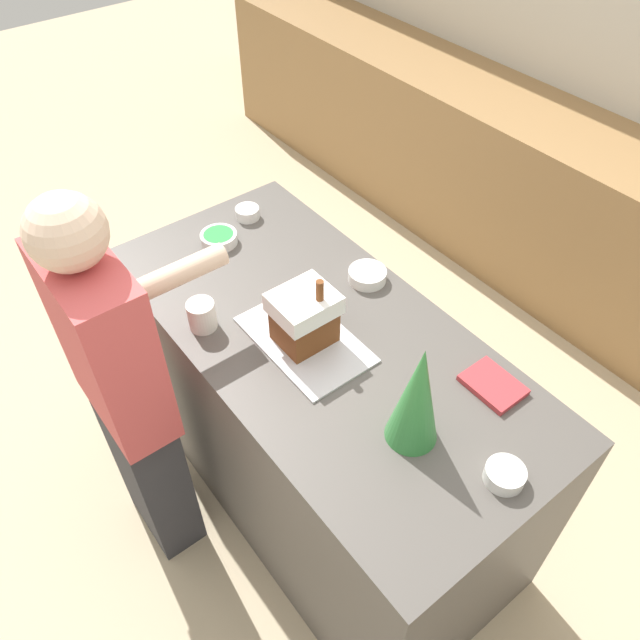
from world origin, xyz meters
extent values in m
plane|color=#C6B28E|center=(0.00, 0.00, 0.00)|extent=(12.00, 12.00, 0.00)
cube|color=#9E7547|center=(0.00, 1.85, 0.45)|extent=(6.00, 0.60, 0.91)
cube|color=#514C47|center=(0.00, 0.00, 0.48)|extent=(1.65, 0.78, 0.95)
cube|color=silver|center=(-0.01, -0.06, 0.95)|extent=(0.44, 0.27, 0.01)
cube|color=brown|center=(-0.01, -0.06, 1.02)|extent=(0.15, 0.17, 0.12)
cube|color=white|center=(-0.01, -0.06, 1.11)|extent=(0.17, 0.19, 0.06)
cylinder|color=brown|center=(0.03, -0.03, 1.18)|extent=(0.02, 0.02, 0.07)
cone|color=#33843D|center=(0.46, -0.04, 1.13)|extent=(0.15, 0.15, 0.35)
cylinder|color=silver|center=(0.71, 0.06, 0.97)|extent=(0.11, 0.11, 0.04)
cylinder|color=#4770DB|center=(0.71, 0.06, 0.99)|extent=(0.09, 0.09, 0.01)
cylinder|color=white|center=(-0.11, 0.29, 0.97)|extent=(0.13, 0.13, 0.04)
cylinder|color=white|center=(-0.11, 0.29, 0.99)|extent=(0.11, 0.11, 0.01)
cylinder|color=white|center=(-0.68, 0.16, 0.97)|extent=(0.09, 0.09, 0.04)
cylinder|color=white|center=(-0.68, 0.16, 0.99)|extent=(0.08, 0.08, 0.01)
cylinder|color=white|center=(-0.61, -0.01, 0.97)|extent=(0.14, 0.14, 0.04)
cylinder|color=green|center=(-0.61, -0.01, 0.99)|extent=(0.11, 0.11, 0.01)
cube|color=#B23338|center=(0.49, 0.27, 0.96)|extent=(0.17, 0.13, 0.02)
cylinder|color=white|center=(-0.26, -0.28, 1.00)|extent=(0.09, 0.09, 0.10)
cube|color=#333338|center=(-0.26, -0.59, 0.38)|extent=(0.32, 0.18, 0.77)
cube|color=#CC4C4C|center=(-0.26, -0.59, 1.07)|extent=(0.42, 0.19, 0.61)
sphere|color=beige|center=(-0.26, -0.59, 1.48)|extent=(0.21, 0.21, 0.21)
cylinder|color=beige|center=(-0.26, -0.38, 1.20)|extent=(0.07, 0.42, 0.07)
camera|label=1|loc=(1.09, -0.85, 2.41)|focal=35.00mm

